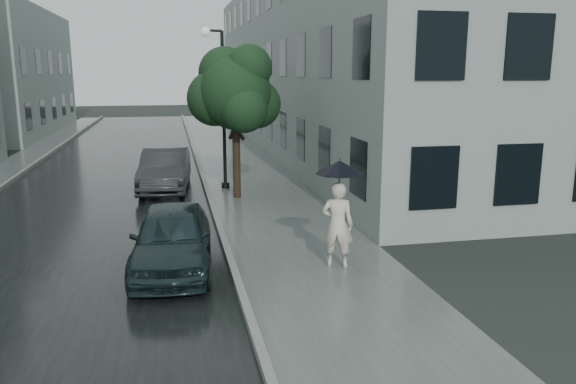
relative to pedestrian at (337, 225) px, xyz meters
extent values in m
plane|color=black|center=(-0.61, -0.35, -0.92)|extent=(120.00, 120.00, 0.00)
cube|color=slate|center=(-0.36, 11.65, -0.91)|extent=(3.50, 60.00, 0.01)
cube|color=slate|center=(-2.18, 11.65, -0.84)|extent=(0.15, 60.00, 0.15)
cube|color=black|center=(-5.68, 11.65, -0.92)|extent=(6.85, 60.00, 0.00)
cube|color=slate|center=(-9.18, 11.65, -0.84)|extent=(0.15, 60.00, 0.15)
cube|color=gray|center=(4.89, 19.15, 3.58)|extent=(7.00, 36.00, 9.00)
cube|color=black|center=(1.41, 19.15, 3.58)|extent=(0.08, 32.40, 7.20)
cube|color=black|center=(-10.93, 29.65, 3.08)|extent=(0.08, 16.20, 6.40)
imported|color=beige|center=(0.00, 0.00, 0.00)|extent=(0.78, 0.65, 1.82)
cylinder|color=black|center=(0.03, 0.03, 0.58)|extent=(0.02, 0.02, 0.98)
cone|color=black|center=(0.03, 0.03, 1.21)|extent=(1.23, 1.23, 0.28)
cylinder|color=black|center=(0.03, 0.03, 1.37)|extent=(0.02, 0.02, 0.08)
cylinder|color=black|center=(0.03, 0.03, 0.06)|extent=(0.03, 0.03, 0.06)
cylinder|color=#332619|center=(-1.27, 7.08, 0.32)|extent=(0.25, 0.25, 2.48)
sphere|color=#1C3E22|center=(-1.27, 7.08, 2.45)|extent=(2.30, 2.30, 2.30)
sphere|color=#1C3E22|center=(-0.55, 7.34, 2.09)|extent=(1.59, 1.59, 1.59)
sphere|color=#1C3E22|center=(-1.89, 7.44, 2.28)|extent=(1.77, 1.77, 1.77)
sphere|color=#1C3E22|center=(-1.09, 6.46, 2.00)|extent=(1.50, 1.50, 1.50)
sphere|color=#1C3E22|center=(-1.53, 7.61, 3.07)|extent=(1.68, 1.68, 1.68)
sphere|color=#1C3E22|center=(-0.83, 6.91, 3.24)|extent=(1.43, 1.43, 1.43)
cylinder|color=black|center=(-1.49, 8.65, 1.76)|extent=(0.12, 0.12, 5.37)
cylinder|color=black|center=(-1.49, 8.65, -0.82)|extent=(0.28, 0.28, 0.20)
cylinder|color=black|center=(-1.74, 8.61, 4.45)|extent=(0.51, 0.15, 0.08)
sphere|color=silver|center=(-2.04, 8.57, 4.40)|extent=(0.32, 0.32, 0.32)
imported|color=#19282B|center=(-3.38, 0.58, -0.24)|extent=(1.84, 4.03, 1.34)
imported|color=#262A2C|center=(-3.55, 8.75, -0.20)|extent=(1.88, 4.43, 1.42)
camera|label=1|loc=(-3.33, -10.82, 3.13)|focal=35.00mm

